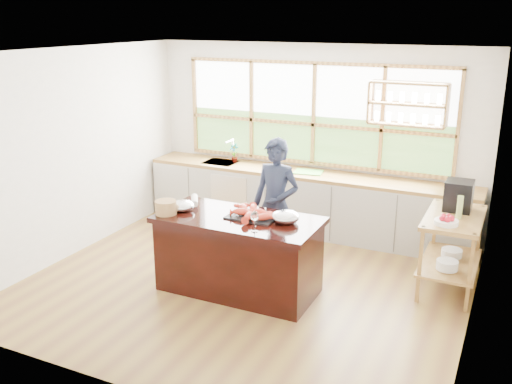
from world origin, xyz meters
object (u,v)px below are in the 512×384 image
Objects in this scene: espresso_machine at (459,195)px; wicker_basket at (166,207)px; cook at (276,205)px; island at (239,254)px.

espresso_machine reaches higher than wicker_basket.
cook is 2.15m from espresso_machine.
espresso_machine is at bearing 31.35° from island.
espresso_machine is 1.43× the size of wicker_basket.
cook reaches higher than espresso_machine.
wicker_basket is at bearing -128.69° from cook.
island is at bearing 17.01° from wicker_basket.
wicker_basket reaches higher than island.
espresso_machine is (2.19, 1.33, 0.62)m from island.
island is 1.11× the size of cook.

